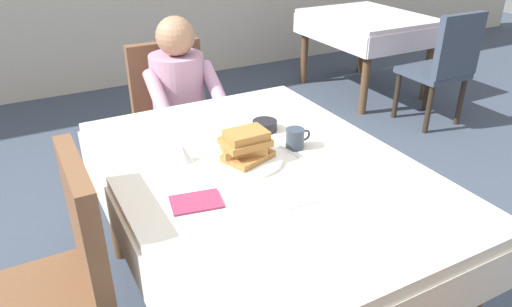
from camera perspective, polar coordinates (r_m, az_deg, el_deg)
ground_plane at (r=2.28m, az=0.62°, el=-17.96°), size 14.00×14.00×0.00m
dining_table_main at (r=1.87m, az=0.72°, el=-3.87°), size 1.12×1.52×0.74m
chair_diner at (r=2.91m, az=-9.84°, el=4.94°), size 0.44×0.45×0.93m
diner_person at (r=2.72m, az=-8.97°, el=6.54°), size 0.40×0.43×1.12m
chair_left_side at (r=1.78m, az=-22.24°, el=-13.08°), size 0.45×0.44×0.93m
plate_breakfast at (r=1.85m, az=-1.06°, el=-0.78°), size 0.28×0.28×0.02m
breakfast_stack at (r=1.83m, az=-1.24°, el=0.99°), size 0.21×0.19×0.11m
cup_coffee at (r=1.95m, az=4.75°, el=1.83°), size 0.11×0.08×0.08m
bowl_butter at (r=2.11m, az=1.05°, el=3.39°), size 0.11×0.11×0.04m
syrup_pitcher at (r=1.87m, az=-8.85°, el=0.11°), size 0.08×0.08×0.07m
fork_left_of_plate at (r=1.77m, az=-6.23°, el=-2.58°), size 0.02×0.18×0.00m
knife_right_of_plate at (r=1.93m, az=4.25°, el=0.10°), size 0.04×0.20×0.00m
spoon_near_edge at (r=1.60m, az=5.54°, el=-6.12°), size 0.15×0.03×0.00m
napkin_folded at (r=1.62m, az=-7.18°, el=-5.78°), size 0.19×0.15×0.01m
background_table_far at (r=4.71m, az=13.16°, el=14.52°), size 0.92×1.12×0.74m
background_chair_empty at (r=4.09m, az=21.68°, el=10.04°), size 0.44×0.45×0.93m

